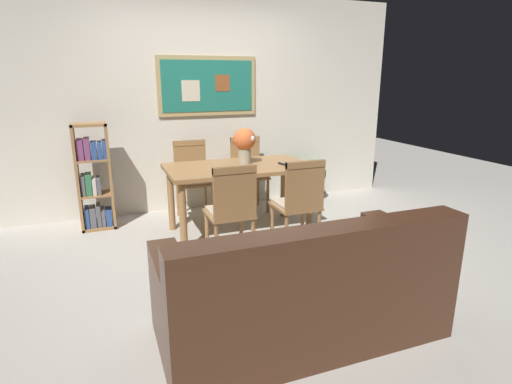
# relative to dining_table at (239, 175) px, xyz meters

# --- Properties ---
(ground_plane) EXTENTS (12.00, 12.00, 0.00)m
(ground_plane) POSITION_rel_dining_table_xyz_m (-0.11, -0.58, -0.64)
(ground_plane) COLOR #B7B2A8
(wall_back_with_painting) EXTENTS (5.20, 0.14, 2.60)m
(wall_back_with_painting) POSITION_rel_dining_table_xyz_m (-0.11, 1.08, 0.67)
(wall_back_with_painting) COLOR silver
(wall_back_with_painting) RESTS_ON ground_plane
(dining_table) EXTENTS (1.50, 0.83, 0.74)m
(dining_table) POSITION_rel_dining_table_xyz_m (0.00, 0.00, 0.00)
(dining_table) COLOR #9E7042
(dining_table) RESTS_ON ground_plane
(dining_chair_far_right) EXTENTS (0.40, 0.41, 0.91)m
(dining_chair_far_right) POSITION_rel_dining_table_xyz_m (0.37, 0.75, -0.10)
(dining_chair_far_right) COLOR #9E7042
(dining_chair_far_right) RESTS_ON ground_plane
(dining_chair_near_left) EXTENTS (0.40, 0.41, 0.91)m
(dining_chair_near_left) POSITION_rel_dining_table_xyz_m (-0.30, -0.69, -0.10)
(dining_chair_near_left) COLOR #9E7042
(dining_chair_near_left) RESTS_ON ground_plane
(dining_chair_far_left) EXTENTS (0.40, 0.41, 0.91)m
(dining_chair_far_left) POSITION_rel_dining_table_xyz_m (-0.35, 0.69, -0.10)
(dining_chair_far_left) COLOR #9E7042
(dining_chair_far_left) RESTS_ON ground_plane
(dining_chair_near_right) EXTENTS (0.40, 0.41, 0.91)m
(dining_chair_near_right) POSITION_rel_dining_table_xyz_m (0.36, -0.70, -0.10)
(dining_chair_near_right) COLOR #9E7042
(dining_chair_near_right) RESTS_ON ground_plane
(leather_couch) EXTENTS (1.80, 0.84, 0.84)m
(leather_couch) POSITION_rel_dining_table_xyz_m (-0.22, -1.92, -0.33)
(leather_couch) COLOR #472819
(leather_couch) RESTS_ON ground_plane
(bookshelf) EXTENTS (0.36, 0.28, 1.16)m
(bookshelf) POSITION_rel_dining_table_xyz_m (-1.44, 0.69, -0.09)
(bookshelf) COLOR #9E7042
(bookshelf) RESTS_ON ground_plane
(potted_ivy) EXTENTS (0.37, 0.37, 0.57)m
(potted_ivy) POSITION_rel_dining_table_xyz_m (1.29, 0.75, -0.31)
(potted_ivy) COLOR brown
(potted_ivy) RESTS_ON ground_plane
(flower_vase) EXTENTS (0.25, 0.24, 0.38)m
(flower_vase) POSITION_rel_dining_table_xyz_m (0.09, 0.07, 0.33)
(flower_vase) COLOR tan
(flower_vase) RESTS_ON dining_table
(tv_remote) EXTENTS (0.09, 0.16, 0.02)m
(tv_remote) POSITION_rel_dining_table_xyz_m (0.46, -0.14, 0.11)
(tv_remote) COLOR black
(tv_remote) RESTS_ON dining_table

